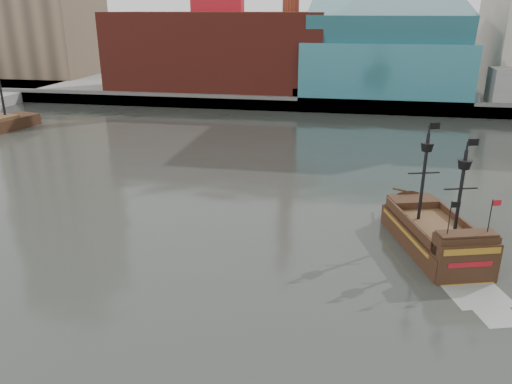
# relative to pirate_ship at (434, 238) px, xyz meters

# --- Properties ---
(ground) EXTENTS (400.00, 400.00, 0.00)m
(ground) POSITION_rel_pirate_ship_xyz_m (-11.19, -9.18, -0.94)
(ground) COLOR #242722
(ground) RESTS_ON ground
(promenade_far) EXTENTS (220.00, 60.00, 2.00)m
(promenade_far) POSITION_rel_pirate_ship_xyz_m (-11.19, 82.82, 0.06)
(promenade_far) COLOR slate
(promenade_far) RESTS_ON ground
(seawall) EXTENTS (220.00, 1.00, 2.60)m
(seawall) POSITION_rel_pirate_ship_xyz_m (-11.19, 53.32, 0.36)
(seawall) COLOR #4C4C49
(seawall) RESTS_ON ground
(pirate_ship) EXTENTS (7.90, 14.38, 10.32)m
(pirate_ship) POSITION_rel_pirate_ship_xyz_m (0.00, 0.00, 0.00)
(pirate_ship) COLOR black
(pirate_ship) RESTS_ON ground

